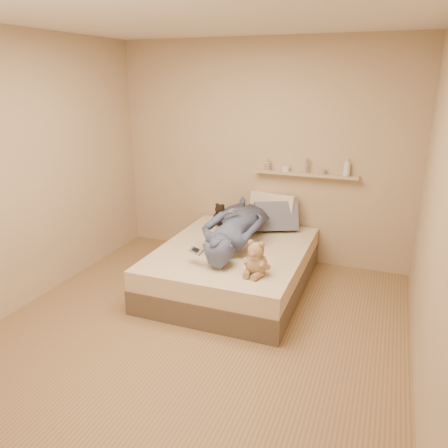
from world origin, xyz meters
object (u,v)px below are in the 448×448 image
at_px(teddy_bear, 256,261).
at_px(pillow_grey, 276,217).
at_px(person, 237,224).
at_px(bed, 233,267).
at_px(dark_plush, 220,216).
at_px(pillow_cream, 272,210).
at_px(wall_shelf, 305,174).
at_px(game_console, 196,251).

distance_m(teddy_bear, pillow_grey, 1.26).
bearing_deg(person, bed, 94.32).
bearing_deg(bed, dark_plush, 122.41).
bearing_deg(teddy_bear, pillow_cream, 99.00).
height_order(teddy_bear, dark_plush, teddy_bear).
bearing_deg(pillow_cream, dark_plush, -160.70).
height_order(pillow_cream, pillow_grey, pillow_cream).
bearing_deg(dark_plush, teddy_bear, -55.52).
height_order(bed, pillow_cream, pillow_cream).
relative_size(pillow_grey, person, 0.30).
height_order(pillow_cream, wall_shelf, wall_shelf).
bearing_deg(bed, wall_shelf, 58.82).
bearing_deg(pillow_grey, teddy_bear, -83.63).
distance_m(game_console, teddy_bear, 0.61).
relative_size(dark_plush, pillow_grey, 0.56).
relative_size(bed, game_console, 11.15).
bearing_deg(teddy_bear, bed, 126.67).
distance_m(bed, pillow_grey, 0.84).
height_order(game_console, person, person).
relative_size(teddy_bear, pillow_grey, 0.67).
relative_size(teddy_bear, pillow_cream, 0.61).
bearing_deg(person, pillow_cream, -113.68).
height_order(game_console, pillow_cream, pillow_cream).
xyz_separation_m(teddy_bear, dark_plush, (-0.81, 1.18, -0.02)).
xyz_separation_m(dark_plush, person, (0.37, -0.44, 0.08)).
relative_size(dark_plush, wall_shelf, 0.23).
bearing_deg(pillow_grey, game_console, -110.73).
bearing_deg(game_console, person, 77.48).
height_order(bed, game_console, game_console).
distance_m(teddy_bear, dark_plush, 1.43).
distance_m(game_console, person, 0.74).
relative_size(bed, dark_plush, 6.81).
height_order(person, wall_shelf, wall_shelf).
distance_m(bed, pillow_cream, 0.95).
bearing_deg(game_console, wall_shelf, 63.00).
xyz_separation_m(game_console, teddy_bear, (0.61, -0.02, -0.00)).
relative_size(bed, person, 1.12).
distance_m(game_console, dark_plush, 1.18).
distance_m(pillow_cream, pillow_grey, 0.16).
distance_m(dark_plush, pillow_cream, 0.63).
bearing_deg(game_console, pillow_grey, 69.27).
relative_size(bed, pillow_grey, 3.80).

